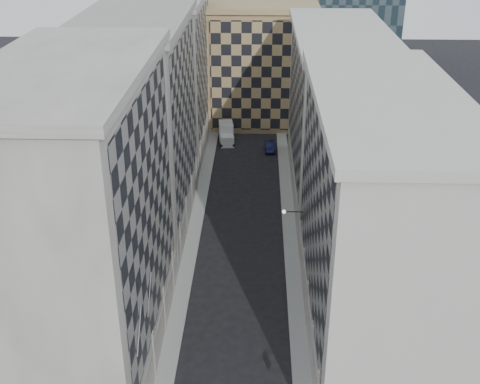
# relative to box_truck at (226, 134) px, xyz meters

# --- Properties ---
(sidewalk_west) EXTENTS (1.50, 100.00, 0.15)m
(sidewalk_west) POSITION_rel_box_truck_xyz_m (-2.13, -27.65, -1.12)
(sidewalk_west) COLOR #969691
(sidewalk_west) RESTS_ON ground
(sidewalk_east) EXTENTS (1.50, 100.00, 0.15)m
(sidewalk_east) POSITION_rel_box_truck_xyz_m (8.37, -27.65, -1.12)
(sidewalk_east) COLOR #969691
(sidewalk_east) RESTS_ON ground
(bldg_left_a) EXTENTS (10.80, 22.80, 23.70)m
(bldg_left_a) POSITION_rel_box_truck_xyz_m (-7.77, -46.65, 10.63)
(bldg_left_a) COLOR gray
(bldg_left_a) RESTS_ON ground
(bldg_left_b) EXTENTS (10.80, 22.80, 22.70)m
(bldg_left_b) POSITION_rel_box_truck_xyz_m (-7.76, -24.65, 10.13)
(bldg_left_b) COLOR gray
(bldg_left_b) RESTS_ON ground
(bldg_left_c) EXTENTS (10.80, 22.80, 21.70)m
(bldg_left_c) POSITION_rel_box_truck_xyz_m (-7.76, -2.65, 9.63)
(bldg_left_c) COLOR gray
(bldg_left_c) RESTS_ON ground
(bldg_right_a) EXTENTS (10.80, 26.80, 20.70)m
(bldg_right_a) POSITION_rel_box_truck_xyz_m (13.99, -42.65, 9.13)
(bldg_right_a) COLOR beige
(bldg_right_a) RESTS_ON ground
(bldg_right_b) EXTENTS (10.80, 28.80, 19.70)m
(bldg_right_b) POSITION_rel_box_truck_xyz_m (14.01, -15.65, 8.66)
(bldg_right_b) COLOR beige
(bldg_right_b) RESTS_ON ground
(tan_block) EXTENTS (16.80, 14.80, 18.80)m
(tan_block) POSITION_rel_box_truck_xyz_m (5.12, 10.25, 8.24)
(tan_block) COLOR #A78258
(tan_block) RESTS_ON ground
(flagpoles_left) EXTENTS (0.10, 6.33, 2.33)m
(flagpoles_left) POSITION_rel_box_truck_xyz_m (-2.78, -51.65, 6.81)
(flagpoles_left) COLOR gray
(flagpoles_left) RESTS_ON ground
(bracket_lamp) EXTENTS (1.98, 0.36, 0.36)m
(bracket_lamp) POSITION_rel_box_truck_xyz_m (7.49, -33.65, 5.01)
(bracket_lamp) COLOR black
(bracket_lamp) RESTS_ON ground
(box_truck) EXTENTS (2.61, 5.19, 2.74)m
(box_truck) POSITION_rel_box_truck_xyz_m (0.00, 0.00, 0.00)
(box_truck) COLOR silver
(box_truck) RESTS_ON ground
(dark_car) EXTENTS (1.52, 4.01, 1.31)m
(dark_car) POSITION_rel_box_truck_xyz_m (6.47, -3.34, -0.54)
(dark_car) COLOR #10143B
(dark_car) RESTS_ON ground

